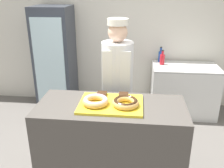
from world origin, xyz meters
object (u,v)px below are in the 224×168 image
at_px(beverage_fridge, 55,60).
at_px(bottle_red, 162,59).
at_px(baker_person, 117,86).
at_px(donut_light_glaze, 96,101).
at_px(serving_tray, 111,104).
at_px(bottle_blue, 161,56).
at_px(chest_freezer, 183,90).
at_px(brownie_back_right, 124,95).
at_px(brownie_back_left, 102,94).
at_px(donut_chocolate_glaze, 126,102).

xyz_separation_m(beverage_fridge, bottle_red, (1.76, 0.06, 0.05)).
height_order(baker_person, beverage_fridge, beverage_fridge).
height_order(donut_light_glaze, beverage_fridge, beverage_fridge).
distance_m(serving_tray, baker_person, 0.63).
distance_m(bottle_red, bottle_blue, 0.17).
bearing_deg(serving_tray, beverage_fridge, 122.56).
bearing_deg(chest_freezer, brownie_back_right, -119.52).
distance_m(brownie_back_right, baker_person, 0.49).
height_order(chest_freezer, bottle_red, bottle_red).
relative_size(serving_tray, beverage_fridge, 0.35).
height_order(brownie_back_left, bottle_blue, bottle_blue).
relative_size(donut_light_glaze, chest_freezer, 0.24).
height_order(serving_tray, beverage_fridge, beverage_fridge).
bearing_deg(chest_freezer, bottle_blue, 149.88).
distance_m(serving_tray, donut_chocolate_glaze, 0.15).
bearing_deg(beverage_fridge, bottle_blue, 7.62).
bearing_deg(donut_light_glaze, serving_tray, 15.79).
xyz_separation_m(serving_tray, beverage_fridge, (-1.12, 1.75, -0.10)).
distance_m(donut_chocolate_glaze, brownie_back_right, 0.21).
height_order(baker_person, chest_freezer, baker_person).
relative_size(donut_chocolate_glaze, baker_person, 0.15).
height_order(donut_chocolate_glaze, bottle_red, bottle_red).
relative_size(serving_tray, donut_chocolate_glaze, 2.41).
xyz_separation_m(chest_freezer, bottle_red, (-0.38, 0.06, 0.50)).
relative_size(donut_light_glaze, bottle_red, 1.05).
relative_size(serving_tray, brownie_back_left, 6.43).
relative_size(donut_light_glaze, brownie_back_left, 2.66).
height_order(beverage_fridge, bottle_blue, beverage_fridge).
height_order(serving_tray, donut_light_glaze, donut_light_glaze).
height_order(chest_freezer, bottle_blue, bottle_blue).
bearing_deg(brownie_back_left, beverage_fridge, 122.43).
bearing_deg(chest_freezer, bottle_red, 171.31).
xyz_separation_m(donut_chocolate_glaze, brownie_back_right, (-0.03, 0.21, -0.02)).
xyz_separation_m(donut_chocolate_glaze, baker_person, (-0.13, 0.67, -0.12)).
bearing_deg(donut_light_glaze, brownie_back_left, 81.52).
relative_size(brownie_back_left, bottle_red, 0.39).
height_order(donut_chocolate_glaze, chest_freezer, donut_chocolate_glaze).
xyz_separation_m(serving_tray, chest_freezer, (1.01, 1.76, -0.55)).
relative_size(baker_person, beverage_fridge, 0.98).
height_order(serving_tray, brownie_back_right, brownie_back_right).
relative_size(donut_chocolate_glaze, bottle_red, 1.05).
bearing_deg(baker_person, serving_tray, -90.72).
bearing_deg(brownie_back_right, bottle_red, 72.31).
bearing_deg(bottle_blue, bottle_red, -85.07).
bearing_deg(baker_person, bottle_blue, 65.59).
bearing_deg(brownie_back_left, chest_freezer, 54.80).
height_order(brownie_back_left, brownie_back_right, same).
distance_m(serving_tray, bottle_blue, 2.08).
xyz_separation_m(baker_person, bottle_blue, (0.61, 1.35, 0.03)).
xyz_separation_m(donut_light_glaze, bottle_red, (0.78, 1.86, -0.10)).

